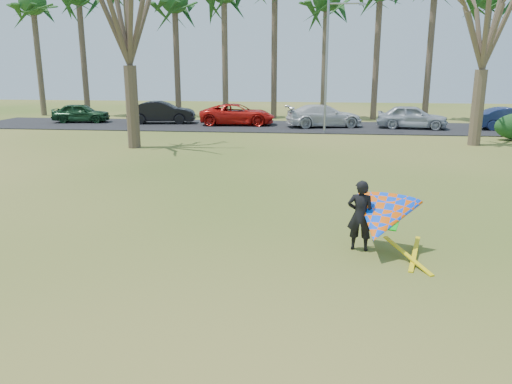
# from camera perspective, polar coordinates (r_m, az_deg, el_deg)

# --- Properties ---
(ground) EXTENTS (100.00, 100.00, 0.00)m
(ground) POSITION_cam_1_polar(r_m,az_deg,el_deg) (11.02, -1.25, -8.11)
(ground) COLOR #2A5612
(ground) RESTS_ON ground
(parking_strip) EXTENTS (46.00, 7.00, 0.06)m
(parking_strip) POSITION_cam_1_polar(r_m,az_deg,el_deg) (35.36, 4.47, 7.45)
(parking_strip) COLOR black
(parking_strip) RESTS_ON ground
(palm_0) EXTENTS (4.84, 4.84, 10.84)m
(palm_0) POSITION_cam_1_polar(r_m,az_deg,el_deg) (47.57, -24.16, 19.08)
(palm_0) COLOR #4B3C2D
(palm_0) RESTS_ON ground
(palm_3) EXTENTS (4.84, 4.84, 10.84)m
(palm_3) POSITION_cam_1_polar(r_m,az_deg,el_deg) (42.94, -9.29, 20.73)
(palm_3) COLOR brown
(palm_3) RESTS_ON ground
(bare_tree_left) EXTENTS (6.60, 6.60, 9.70)m
(bare_tree_left) POSITION_cam_1_polar(r_m,az_deg,el_deg) (26.95, -14.60, 19.62)
(bare_tree_left) COLOR #473A2B
(bare_tree_left) RESTS_ON ground
(bare_tree_right) EXTENTS (6.27, 6.27, 9.21)m
(bare_tree_right) POSITION_cam_1_polar(r_m,az_deg,el_deg) (29.46, 24.92, 17.62)
(bare_tree_right) COLOR brown
(bare_tree_right) RESTS_ON ground
(streetlight) EXTENTS (2.28, 0.18, 8.00)m
(streetlight) POSITION_cam_1_polar(r_m,az_deg,el_deg) (32.10, 8.37, 14.59)
(streetlight) COLOR gray
(streetlight) RESTS_ON ground
(car_0) EXTENTS (4.31, 2.19, 1.41)m
(car_0) POSITION_cam_1_polar(r_m,az_deg,el_deg) (39.94, -19.37, 8.53)
(car_0) COLOR #173A1E
(car_0) RESTS_ON parking_strip
(car_1) EXTENTS (5.04, 2.38, 1.60)m
(car_1) POSITION_cam_1_polar(r_m,az_deg,el_deg) (37.71, -10.72, 8.94)
(car_1) COLOR black
(car_1) RESTS_ON parking_strip
(car_2) EXTENTS (5.51, 2.83, 1.49)m
(car_2) POSITION_cam_1_polar(r_m,az_deg,el_deg) (36.15, -2.12, 8.86)
(car_2) COLOR red
(car_2) RESTS_ON parking_strip
(car_3) EXTENTS (5.60, 3.31, 1.52)m
(car_3) POSITION_cam_1_polar(r_m,az_deg,el_deg) (35.16, 7.79, 8.62)
(car_3) COLOR silver
(car_3) RESTS_ON parking_strip
(car_4) EXTENTS (4.83, 2.49, 1.57)m
(car_4) POSITION_cam_1_polar(r_m,az_deg,el_deg) (35.58, 17.40, 8.21)
(car_4) COLOR #AAB0B8
(car_4) RESTS_ON parking_strip
(car_5) EXTENTS (4.43, 1.63, 1.45)m
(car_5) POSITION_cam_1_polar(r_m,az_deg,el_deg) (37.35, 27.08, 7.48)
(car_5) COLOR navy
(car_5) RESTS_ON parking_strip
(kite_flyer) EXTENTS (2.13, 2.39, 2.02)m
(kite_flyer) POSITION_cam_1_polar(r_m,az_deg,el_deg) (11.60, 13.93, -2.95)
(kite_flyer) COLOR black
(kite_flyer) RESTS_ON ground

